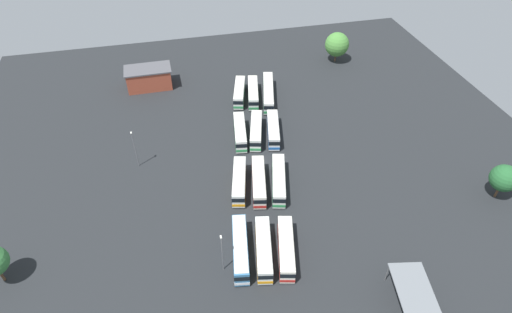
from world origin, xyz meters
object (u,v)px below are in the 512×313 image
bus_row0_slot1 (264,249)px  bus_row2_slot0 (273,129)px  bus_row3_slot2 (239,92)px  tree_northeast (337,44)px  bus_row0_slot2 (240,248)px  maintenance_shelter (414,290)px  lamp_post_mid_lot (135,148)px  bus_row1_slot1 (259,181)px  bus_row2_slot1 (256,130)px  bus_row2_slot2 (240,132)px  bus_row0_slot0 (286,248)px  bus_row3_slot1 (253,92)px  bus_row1_slot0 (279,180)px  bus_row1_slot2 (239,181)px  bus_row3_slot0 (268,92)px  depot_building (149,78)px  tree_west_edge (504,178)px  lamp_post_by_building (222,252)px

bus_row0_slot1 → bus_row2_slot0: 33.79m
bus_row3_slot2 → tree_northeast: 34.85m
bus_row0_slot2 → maintenance_shelter: size_ratio=1.23×
bus_row0_slot2 → lamp_post_mid_lot: size_ratio=1.44×
bus_row1_slot1 → bus_row2_slot1: size_ratio=1.03×
bus_row2_slot0 → bus_row3_slot2: bearing=13.9°
bus_row2_slot2 → lamp_post_mid_lot: lamp_post_mid_lot is taller
bus_row0_slot0 → lamp_post_mid_lot: 38.20m
bus_row3_slot1 → lamp_post_mid_lot: (-20.07, 29.77, 3.00)m
bus_row1_slot0 → bus_row2_slot2: (17.37, 4.32, -0.00)m
bus_row1_slot2 → bus_row2_slot0: 18.63m
bus_row1_slot2 → bus_row3_slot0: 33.73m
bus_row1_slot1 → bus_row3_slot0: bearing=-17.8°
bus_row2_slot1 → bus_row3_slot2: bearing=1.5°
maintenance_shelter → lamp_post_mid_lot: 58.66m
bus_row1_slot2 → tree_northeast: size_ratio=1.34×
depot_building → maintenance_shelter: depot_building is taller
bus_row2_slot1 → tree_west_edge: (-29.54, -41.65, 3.05)m
bus_row1_slot2 → lamp_post_by_building: (-18.24, 6.45, 2.80)m
tree_west_edge → tree_northeast: bearing=9.6°
bus_row1_slot2 → bus_row2_slot0: same height
bus_row3_slot2 → tree_west_edge: 62.82m
bus_row2_slot0 → depot_building: (28.84, 26.92, 0.94)m
bus_row2_slot1 → maintenance_shelter: size_ratio=1.16×
bus_row0_slot2 → lamp_post_mid_lot: 32.46m
bus_row1_slot1 → bus_row1_slot2: (0.97, 3.77, -0.00)m
bus_row0_slot1 → lamp_post_by_building: bearing=98.5°
bus_row2_slot1 → depot_building: bearing=39.2°
bus_row2_slot1 → maintenance_shelter: 48.77m
bus_row0_slot2 → lamp_post_by_building: lamp_post_by_building is taller
bus_row1_slot1 → depot_building: size_ratio=1.02×
bus_row2_slot0 → lamp_post_by_building: (-33.25, 17.48, 2.80)m
bus_row1_slot1 → bus_row0_slot2: bearing=155.7°
tree_northeast → bus_row1_slot1: bearing=143.5°
bus_row1_slot2 → tree_northeast: bearing=-39.9°
bus_row2_slot2 → lamp_post_by_building: bearing=163.9°
bus_row0_slot1 → depot_building: size_ratio=0.99×
depot_building → lamp_post_by_building: (-62.09, -9.43, 1.86)m
bus_row2_slot1 → bus_row0_slot2: bearing=162.2°
bus_row1_slot0 → bus_row3_slot1: same height
lamp_post_mid_lot → lamp_post_by_building: size_ratio=1.05×
bus_row2_slot0 → bus_row3_slot0: size_ratio=0.75×
tree_northeast → bus_row2_slot1: bearing=134.2°
bus_row0_slot1 → bus_row2_slot1: same height
lamp_post_by_building → tree_west_edge: size_ratio=1.12×
bus_row0_slot1 → bus_row2_slot1: 33.41m
bus_row2_slot2 → tree_west_edge: 54.38m
tree_west_edge → bus_row2_slot0: bearing=52.5°
bus_row1_slot1 → bus_row3_slot0: 33.28m
maintenance_shelter → lamp_post_by_building: 29.83m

